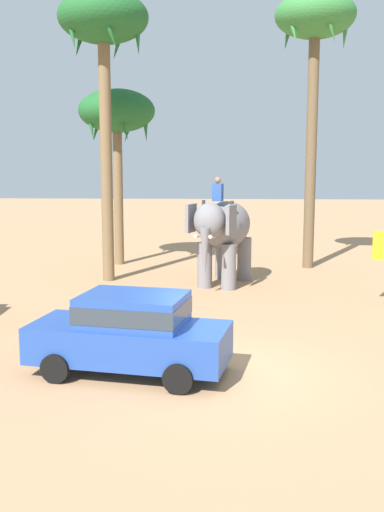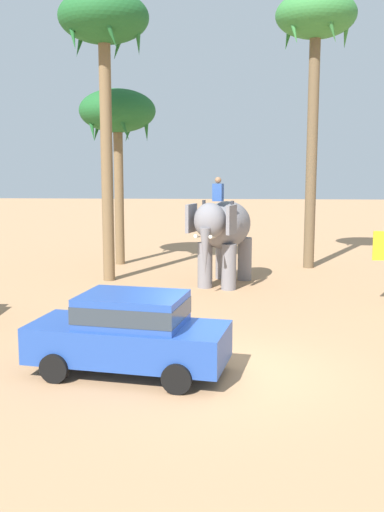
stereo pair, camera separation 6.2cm
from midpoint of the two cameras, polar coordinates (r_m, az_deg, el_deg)
name	(u,v)px [view 2 (the right image)]	position (r m, az deg, el deg)	size (l,w,h in m)	color
ground_plane	(220,372)	(12.95, 2.81, -10.92)	(120.00, 120.00, 0.00)	tan
car_sedan_foreground	(130,331)	(12.65, -5.76, -7.03)	(4.34, 2.41, 1.70)	#23479E
elephant_with_mahout	(224,230)	(21.47, 3.08, 2.47)	(2.62, 4.01, 3.88)	slate
palm_tree_behind_elephant	(104,29)	(22.87, -8.25, 20.45)	(3.20, 3.20, 10.32)	brown
palm_tree_near_hut	(316,28)	(25.94, 11.68, 20.39)	(3.20, 3.20, 11.02)	brown
palm_tree_left_of_road	(118,115)	(26.08, -6.99, 13.06)	(3.20, 3.20, 7.40)	brown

